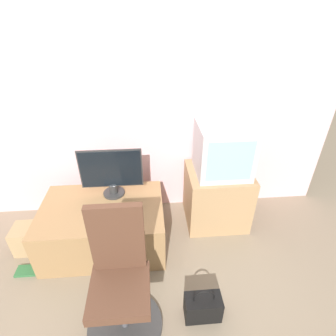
% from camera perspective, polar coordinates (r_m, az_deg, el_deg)
% --- Properties ---
extents(ground_plane, '(12.00, 12.00, 0.00)m').
position_cam_1_polar(ground_plane, '(2.40, -8.68, -28.15)').
color(ground_plane, '#7F705B').
extents(wall_back, '(4.40, 0.05, 2.60)m').
position_cam_1_polar(wall_back, '(2.65, -9.64, 14.62)').
color(wall_back, beige).
rests_on(wall_back, ground_plane).
extents(desk, '(1.14, 0.76, 0.47)m').
position_cam_1_polar(desk, '(2.69, -13.69, -12.07)').
color(desk, '#937047').
rests_on(desk, ground_plane).
extents(side_stand, '(0.64, 0.56, 0.63)m').
position_cam_1_polar(side_stand, '(2.89, 10.51, -6.04)').
color(side_stand, '#A37F56').
rests_on(side_stand, ground_plane).
extents(main_monitor, '(0.59, 0.21, 0.49)m').
position_cam_1_polar(main_monitor, '(2.53, -12.23, -0.90)').
color(main_monitor, '#2D2D2D').
rests_on(main_monitor, desk).
extents(keyboard, '(0.29, 0.10, 0.01)m').
position_cam_1_polar(keyboard, '(2.49, -11.75, -8.59)').
color(keyboard, '#2D2D2D').
rests_on(keyboard, desk).
extents(mouse, '(0.07, 0.04, 0.03)m').
position_cam_1_polar(mouse, '(2.44, -7.23, -8.72)').
color(mouse, '#4C4C51').
rests_on(mouse, desk).
extents(crt_tv, '(0.52, 0.47, 0.50)m').
position_cam_1_polar(crt_tv, '(2.59, 11.98, 3.90)').
color(crt_tv, '#B7B7BC').
rests_on(crt_tv, side_stand).
extents(office_chair, '(0.56, 0.56, 1.03)m').
position_cam_1_polar(office_chair, '(2.02, -10.22, -24.04)').
color(office_chair, '#333333').
rests_on(office_chair, ground_plane).
extents(cardboard_box_lower, '(0.25, 0.24, 0.27)m').
position_cam_1_polar(cardboard_box_lower, '(2.97, -28.13, -13.35)').
color(cardboard_box_lower, '#A3845B').
rests_on(cardboard_box_lower, ground_plane).
extents(handbag, '(0.28, 0.15, 0.31)m').
position_cam_1_polar(handbag, '(2.28, 7.59, -27.77)').
color(handbag, black).
rests_on(handbag, ground_plane).
extents(book, '(0.21, 0.12, 0.02)m').
position_cam_1_polar(book, '(2.86, -28.08, -19.09)').
color(book, '#2D6638').
rests_on(book, ground_plane).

